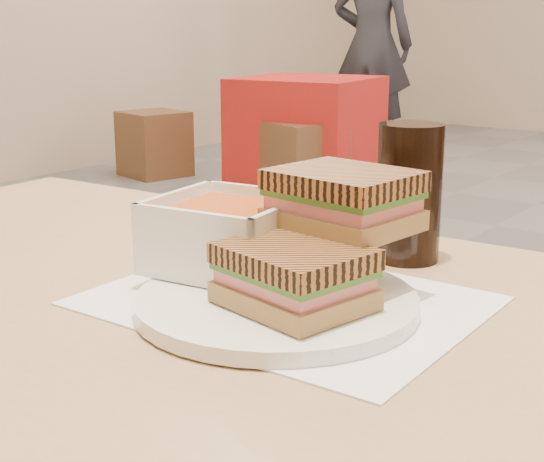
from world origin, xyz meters
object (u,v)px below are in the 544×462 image
Objects in this scene: cola_glass at (409,193)px; soup_bowl at (228,236)px; bg_table_0 at (307,133)px; bg_chair_0r at (304,160)px; main_table at (197,409)px; bg_chair_0l at (154,144)px; patron_a at (372,44)px; panini_lower at (294,276)px; plate at (276,302)px.

soup_bowl is at bearing -120.23° from cola_glass.
bg_table_0 is 0.33m from bg_chair_0r.
main_table reaches higher than bg_chair_0l.
soup_bowl is 1.00× the size of cola_glass.
patron_a reaches higher than main_table.
soup_bowl reaches higher than main_table.
bg_table_0 is at bearing 123.00° from main_table.
cola_glass is at bearing -53.97° from bg_table_0.
panini_lower is at bearing 5.04° from main_table.
bg_chair_0r is at bearing 126.41° from cola_glass.
bg_chair_0l is 0.91× the size of bg_chair_0r.
patron_a reaches higher than plate.
patron_a is (-2.70, 4.82, 0.06)m from panini_lower.
panini_lower is 0.08× the size of patron_a.
patron_a is at bearing 118.23° from main_table.
bg_table_0 is 0.51× the size of patron_a.
bg_chair_0r is (1.20, 0.05, 0.01)m from bg_chair_0l.
panini_lower reaches higher than bg_chair_0r.
plate is at bearing 16.66° from main_table.
cola_glass reaches higher than bg_chair_0r.
plate is at bearing -60.92° from patron_a.
cola_glass is (-0.01, 0.23, 0.03)m from panini_lower.
patron_a reaches higher than panini_lower.
panini_lower is at bearing -43.06° from bg_chair_0l.
main_table is 0.73× the size of patron_a.
bg_chair_0l is 1.20m from bg_chair_0r.
cola_glass is 0.33× the size of bg_chair_0l.
plate is 3.97m from bg_chair_0r.
soup_bowl is at bearing -61.54° from patron_a.
soup_bowl is (-0.09, 0.04, 0.04)m from plate.
bg_table_0 is 1.42m from patron_a.
soup_bowl is at bearing 157.26° from plate.
panini_lower is 0.30× the size of bg_chair_0l.
panini_lower is at bearing -87.02° from cola_glass.
panini_lower is 0.90× the size of cola_glass.
bg_chair_0r is (-2.14, 3.27, -0.41)m from main_table.
panini_lower is at bearing -55.68° from bg_table_0.
bg_chair_0r is at bearing -73.62° from patron_a.
patron_a is (0.74, 1.61, 0.64)m from bg_chair_0l.
cola_glass reaches higher than soup_bowl.
bg_chair_0l is (-3.32, 3.16, -0.58)m from soup_bowl.
main_table is 0.32m from cola_glass.
bg_chair_0l is at bearing 136.40° from soup_bowl.
soup_bowl reaches higher than plate.
main_table is 2.45× the size of bg_chair_0r.
patron_a reaches higher than bg_chair_0r.
bg_chair_0r reaches higher than bg_chair_0l.
plate is 0.57× the size of bg_chair_0l.
panini_lower is 0.27× the size of bg_chair_0r.
main_table is 0.19m from panini_lower.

